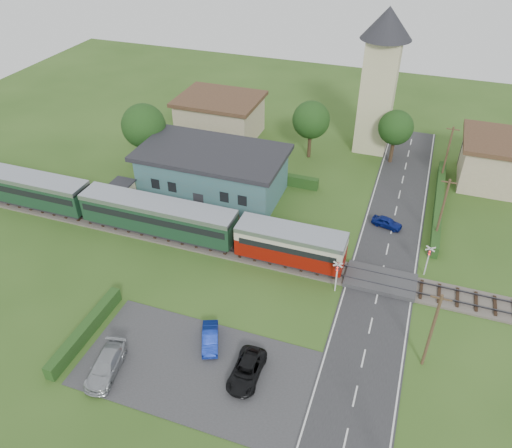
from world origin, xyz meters
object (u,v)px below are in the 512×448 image
(house_east, at_px, (499,161))
(car_park_dark, at_px, (247,371))
(equipment_hut, at_px, (123,193))
(car_park_blue, at_px, (210,338))
(train, at_px, (130,210))
(car_park_silver, at_px, (106,366))
(crossing_signal_near, at_px, (337,272))
(church_tower, at_px, (381,71))
(crossing_signal_far, at_px, (429,256))
(house_west, at_px, (220,116))
(pedestrian_far, at_px, (138,197))
(pedestrian_near, at_px, (238,219))
(station_building, at_px, (213,172))
(car_on_road, at_px, (387,222))

(house_east, bearing_deg, car_park_dark, -116.59)
(equipment_hut, height_order, car_park_blue, equipment_hut)
(equipment_hut, height_order, train, train)
(train, relative_size, car_park_silver, 9.46)
(crossing_signal_near, bearing_deg, equipment_hut, 167.06)
(church_tower, relative_size, crossing_signal_far, 5.37)
(crossing_signal_near, xyz_separation_m, car_park_dark, (-4.14, -11.03, -1.46))
(house_west, relative_size, house_east, 1.23)
(train, distance_m, church_tower, 33.88)
(church_tower, relative_size, pedestrian_far, 9.77)
(car_park_blue, relative_size, pedestrian_far, 1.91)
(car_park_silver, distance_m, car_park_dark, 10.23)
(train, distance_m, crossing_signal_far, 28.88)
(crossing_signal_far, bearing_deg, pedestrian_near, 176.74)
(car_park_silver, bearing_deg, pedestrian_far, 104.38)
(car_park_silver, bearing_deg, car_park_dark, 7.66)
(crossing_signal_near, xyz_separation_m, pedestrian_near, (-11.33, 5.85, -0.93))
(church_tower, bearing_deg, car_park_dark, -93.98)
(church_tower, height_order, car_park_dark, church_tower)
(house_west, height_order, crossing_signal_near, house_west)
(house_west, distance_m, car_park_blue, 37.13)
(station_building, relative_size, crossing_signal_near, 4.88)
(car_on_road, bearing_deg, house_east, -24.69)
(car_on_road, xyz_separation_m, pedestrian_near, (-14.32, -5.29, 0.64))
(car_park_blue, distance_m, car_park_silver, 7.85)
(car_park_dark, relative_size, pedestrian_near, 2.84)
(house_east, bearing_deg, church_tower, 165.07)
(car_park_blue, height_order, pedestrian_near, pedestrian_near)
(crossing_signal_far, height_order, car_on_road, crossing_signal_far)
(car_park_silver, height_order, car_park_dark, car_park_silver)
(house_west, xyz_separation_m, pedestrian_near, (10.07, -19.55, -1.58))
(car_on_road, relative_size, pedestrian_far, 1.71)
(train, xyz_separation_m, crossing_signal_far, (28.78, 2.39, -0.04))
(station_building, bearing_deg, car_on_road, -0.75)
(house_east, distance_m, crossing_signal_near, 27.95)
(house_east, bearing_deg, house_west, 178.36)
(station_building, distance_m, house_east, 32.70)
(car_on_road, relative_size, car_park_blue, 0.89)
(train, xyz_separation_m, car_park_blue, (13.74, -11.50, -1.53))
(car_park_blue, bearing_deg, pedestrian_far, 112.59)
(church_tower, height_order, car_park_silver, church_tower)
(train, distance_m, house_east, 41.50)
(car_park_dark, bearing_deg, pedestrian_near, 111.32)
(house_west, xyz_separation_m, pedestrian_far, (-1.41, -19.61, -1.44))
(house_east, height_order, car_park_blue, house_east)
(church_tower, relative_size, car_park_dark, 4.05)
(car_on_road, height_order, pedestrian_near, pedestrian_near)
(station_building, distance_m, train, 10.39)
(house_east, xyz_separation_m, car_park_blue, (-21.44, -33.50, -2.15))
(crossing_signal_near, distance_m, car_park_silver, 19.84)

